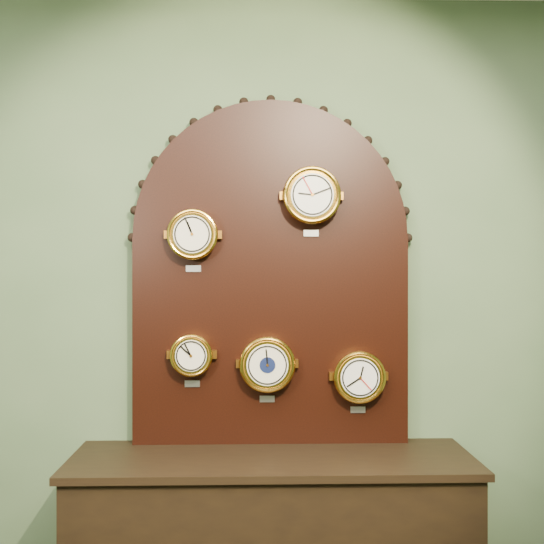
{
  "coord_description": "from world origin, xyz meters",
  "views": [
    {
      "loc": [
        -0.08,
        -0.53,
        1.59
      ],
      "look_at": [
        0.0,
        2.25,
        1.58
      ],
      "focal_mm": 44.86,
      "sensor_mm": 36.0,
      "label": 1
    }
  ],
  "objects_px": {
    "barometer": "(267,364)",
    "hygrometer": "(192,355)",
    "arabic_clock": "(312,196)",
    "roman_clock": "(193,235)",
    "tide_clock": "(359,377)",
    "display_board": "(271,261)"
  },
  "relations": [
    {
      "from": "barometer",
      "to": "hygrometer",
      "type": "bearing_deg",
      "value": 179.71
    },
    {
      "from": "arabic_clock",
      "to": "barometer",
      "type": "bearing_deg",
      "value": 179.98
    },
    {
      "from": "roman_clock",
      "to": "barometer",
      "type": "xyz_separation_m",
      "value": [
        0.32,
        -0.0,
        -0.56
      ]
    },
    {
      "from": "roman_clock",
      "to": "barometer",
      "type": "bearing_deg",
      "value": -0.12
    },
    {
      "from": "hygrometer",
      "to": "barometer",
      "type": "bearing_deg",
      "value": -0.29
    },
    {
      "from": "arabic_clock",
      "to": "barometer",
      "type": "xyz_separation_m",
      "value": [
        -0.19,
        0.0,
        -0.72
      ]
    },
    {
      "from": "arabic_clock",
      "to": "roman_clock",
      "type": "bearing_deg",
      "value": 179.91
    },
    {
      "from": "arabic_clock",
      "to": "hygrometer",
      "type": "xyz_separation_m",
      "value": [
        -0.52,
        0.0,
        -0.68
      ]
    },
    {
      "from": "hygrometer",
      "to": "arabic_clock",
      "type": "bearing_deg",
      "value": -0.19
    },
    {
      "from": "roman_clock",
      "to": "arabic_clock",
      "type": "xyz_separation_m",
      "value": [
        0.51,
        -0.0,
        0.17
      ]
    },
    {
      "from": "roman_clock",
      "to": "tide_clock",
      "type": "distance_m",
      "value": 0.94
    },
    {
      "from": "roman_clock",
      "to": "tide_clock",
      "type": "relative_size",
      "value": 0.97
    },
    {
      "from": "display_board",
      "to": "tide_clock",
      "type": "xyz_separation_m",
      "value": [
        0.38,
        -0.07,
        -0.5
      ]
    },
    {
      "from": "hygrometer",
      "to": "tide_clock",
      "type": "bearing_deg",
      "value": -0.09
    },
    {
      "from": "display_board",
      "to": "hygrometer",
      "type": "bearing_deg",
      "value": -169.14
    },
    {
      "from": "roman_clock",
      "to": "hygrometer",
      "type": "distance_m",
      "value": 0.52
    },
    {
      "from": "roman_clock",
      "to": "arabic_clock",
      "type": "bearing_deg",
      "value": -0.09
    },
    {
      "from": "hygrometer",
      "to": "barometer",
      "type": "xyz_separation_m",
      "value": [
        0.32,
        -0.0,
        -0.04
      ]
    },
    {
      "from": "arabic_clock",
      "to": "tide_clock",
      "type": "distance_m",
      "value": 0.81
    },
    {
      "from": "arabic_clock",
      "to": "barometer",
      "type": "relative_size",
      "value": 1.03
    },
    {
      "from": "arabic_clock",
      "to": "tide_clock",
      "type": "xyz_separation_m",
      "value": [
        0.2,
        0.0,
        -0.78
      ]
    },
    {
      "from": "arabic_clock",
      "to": "barometer",
      "type": "height_order",
      "value": "arabic_clock"
    }
  ]
}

